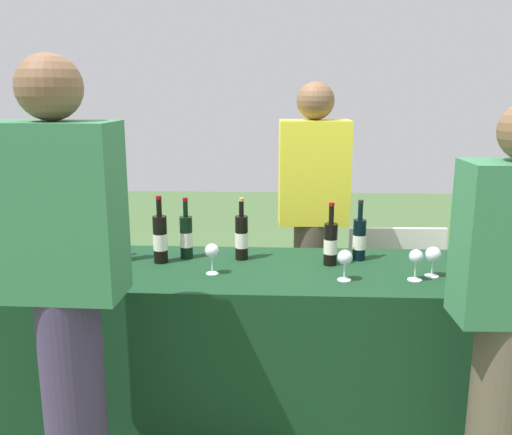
% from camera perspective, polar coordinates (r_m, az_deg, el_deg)
% --- Properties ---
extents(ground_plane, '(12.00, 12.00, 0.00)m').
position_cam_1_polar(ground_plane, '(2.99, 0.00, -18.57)').
color(ground_plane, '#476638').
extents(tasting_table, '(2.40, 0.73, 0.73)m').
position_cam_1_polar(tasting_table, '(2.81, 0.00, -12.26)').
color(tasting_table, '#14381E').
rests_on(tasting_table, ground_plane).
extents(wine_bottle_0, '(0.08, 0.08, 0.33)m').
position_cam_1_polar(wine_bottle_0, '(2.92, -18.76, -1.89)').
color(wine_bottle_0, black).
rests_on(wine_bottle_0, tasting_table).
extents(wine_bottle_1, '(0.08, 0.08, 0.31)m').
position_cam_1_polar(wine_bottle_1, '(2.90, -15.73, -1.98)').
color(wine_bottle_1, black).
rests_on(wine_bottle_1, tasting_table).
extents(wine_bottle_2, '(0.07, 0.07, 0.33)m').
position_cam_1_polar(wine_bottle_2, '(2.84, -13.51, -1.93)').
color(wine_bottle_2, black).
rests_on(wine_bottle_2, tasting_table).
extents(wine_bottle_3, '(0.07, 0.07, 0.34)m').
position_cam_1_polar(wine_bottle_3, '(2.77, -9.83, -2.14)').
color(wine_bottle_3, black).
rests_on(wine_bottle_3, tasting_table).
extents(wine_bottle_4, '(0.06, 0.06, 0.31)m').
position_cam_1_polar(wine_bottle_4, '(2.83, -7.19, -1.95)').
color(wine_bottle_4, black).
rests_on(wine_bottle_4, tasting_table).
extents(wine_bottle_5, '(0.07, 0.07, 0.32)m').
position_cam_1_polar(wine_bottle_5, '(2.79, -1.50, -2.02)').
color(wine_bottle_5, black).
rests_on(wine_bottle_5, tasting_table).
extents(wine_bottle_6, '(0.07, 0.07, 0.31)m').
position_cam_1_polar(wine_bottle_6, '(2.72, 7.67, -2.63)').
color(wine_bottle_6, black).
rests_on(wine_bottle_6, tasting_table).
extents(wine_bottle_7, '(0.07, 0.07, 0.31)m').
position_cam_1_polar(wine_bottle_7, '(2.82, 10.58, -2.17)').
color(wine_bottle_7, black).
rests_on(wine_bottle_7, tasting_table).
extents(wine_glass_0, '(0.07, 0.07, 0.15)m').
position_cam_1_polar(wine_glass_0, '(2.57, -4.56, -3.56)').
color(wine_glass_0, silver).
rests_on(wine_glass_0, tasting_table).
extents(wine_glass_1, '(0.07, 0.07, 0.14)m').
position_cam_1_polar(wine_glass_1, '(2.51, 9.14, -4.20)').
color(wine_glass_1, silver).
rests_on(wine_glass_1, tasting_table).
extents(wine_glass_2, '(0.06, 0.06, 0.14)m').
position_cam_1_polar(wine_glass_2, '(2.58, 16.14, -4.04)').
color(wine_glass_2, silver).
rests_on(wine_glass_2, tasting_table).
extents(wine_glass_3, '(0.07, 0.07, 0.14)m').
position_cam_1_polar(wine_glass_3, '(2.66, 17.76, -3.75)').
color(wine_glass_3, silver).
rests_on(wine_glass_3, tasting_table).
extents(server_pouring, '(0.41, 0.24, 1.61)m').
position_cam_1_polar(server_pouring, '(3.28, 5.88, 0.74)').
color(server_pouring, brown).
rests_on(server_pouring, ground_plane).
extents(guest_0, '(0.43, 0.25, 1.69)m').
position_cam_1_polar(guest_0, '(2.13, -19.10, -5.69)').
color(guest_0, '#3F3351').
rests_on(guest_0, ground_plane).
extents(guest_1, '(0.41, 0.23, 1.53)m').
position_cam_1_polar(guest_1, '(2.20, 24.72, -7.93)').
color(guest_1, brown).
rests_on(guest_1, ground_plane).
extents(menu_board, '(0.61, 0.05, 0.72)m').
position_cam_1_polar(menu_board, '(3.68, 14.10, -6.51)').
color(menu_board, white).
rests_on(menu_board, ground_plane).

